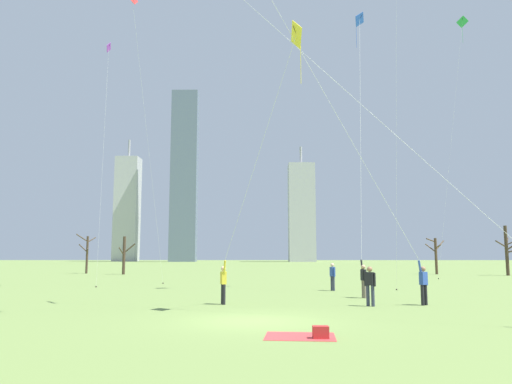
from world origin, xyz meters
TOP-DOWN VIEW (x-y plane):
  - ground_plane at (0.00, 0.00)m, footprint 400.00×400.00m
  - kite_flyer_foreground_left_blue at (5.51, 9.46)m, footprint 1.91×6.63m
  - kite_flyer_midfield_right_teal at (5.43, 4.06)m, footprint 9.93×5.49m
  - kite_flyer_midfield_left_yellow at (-0.95, 4.73)m, footprint 3.30×4.43m
  - kite_flyer_midfield_center_white at (6.35, -0.60)m, footprint 11.02×6.24m
  - bystander_strolling_midfield at (4.74, 4.57)m, footprint 0.42×0.37m
  - bystander_far_off_by_trees at (4.47, 13.49)m, footprint 0.31×0.48m
  - distant_kite_drifting_left_red at (-8.29, 15.45)m, footprint 1.76×6.12m
  - distant_kite_low_near_trees_purple at (-11.14, 18.53)m, footprint 0.75×2.87m
  - distant_kite_drifting_right_green at (19.17, 28.38)m, footprint 4.25×0.65m
  - picnic_spot at (1.53, -3.21)m, footprint 1.92×1.55m
  - bare_tree_far_right_edge at (19.62, 38.98)m, footprint 2.51×2.12m
  - bare_tree_right_of_center at (25.89, 35.63)m, footprint 3.20×2.06m
  - bare_tree_leftmost at (-14.90, 38.09)m, footprint 1.79×2.57m
  - bare_tree_rightmost at (-20.05, 40.89)m, footprint 1.67×2.22m
  - skyline_short_annex at (-47.02, 154.42)m, footprint 7.91×7.19m
  - skyline_wide_slab at (13.43, 145.62)m, footprint 8.58×8.05m
  - skyline_mid_tower_right at (-25.70, 145.41)m, footprint 8.74×5.16m

SIDE VIEW (x-z plane):
  - ground_plane at x=0.00m, z-range 0.00..0.00m
  - picnic_spot at x=1.53m, z-range -0.06..0.25m
  - bystander_strolling_midfield at x=4.74m, z-range 0.09..1.71m
  - bystander_far_off_by_trees at x=4.47m, z-range 0.09..1.71m
  - bare_tree_leftmost at x=-14.90m, z-range 0.09..4.24m
  - bare_tree_far_right_edge at x=19.62m, z-range 0.28..4.27m
  - kite_flyer_midfield_left_yellow at x=-0.95m, z-range -3.12..7.78m
  - bare_tree_rightmost at x=-20.05m, z-range 0.20..4.76m
  - bare_tree_right_of_center at x=25.89m, z-range 0.09..5.27m
  - kite_flyer_foreground_left_blue at x=5.51m, z-range -5.47..12.52m
  - kite_flyer_midfield_right_teal at x=5.43m, z-range -4.59..11.87m
  - kite_flyer_midfield_center_white at x=6.35m, z-range -3.77..11.17m
  - distant_kite_low_near_trees_purple at x=-11.14m, z-range 6.43..24.41m
  - skyline_wide_slab at x=13.43m, z-range -2.99..35.38m
  - distant_kite_drifting_left_red at x=-8.29m, z-range 7.34..27.05m
  - skyline_short_annex at x=-47.02m, z-range -3.20..39.82m
  - distant_kite_drifting_right_green at x=19.17m, z-range 9.85..34.66m
  - skyline_mid_tower_right at x=-25.70m, z-range 0.00..57.54m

